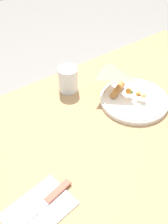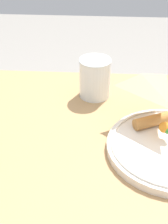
# 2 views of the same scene
# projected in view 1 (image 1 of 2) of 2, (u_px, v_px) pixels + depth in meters

# --- Properties ---
(ground_plane) EXTENTS (6.00, 6.00, 0.00)m
(ground_plane) POSITION_uv_depth(u_px,v_px,m) (118.00, 220.00, 1.45)
(ground_plane) COLOR gray
(dining_table) EXTENTS (1.15, 0.79, 0.73)m
(dining_table) POSITION_uv_depth(u_px,v_px,m) (132.00, 142.00, 1.02)
(dining_table) COLOR #A87F51
(dining_table) RESTS_ON ground_plane
(plate_pizza) EXTENTS (0.25, 0.25, 0.06)m
(plate_pizza) POSITION_uv_depth(u_px,v_px,m) (134.00, 99.00, 1.02)
(plate_pizza) COLOR silver
(plate_pizza) RESTS_ON dining_table
(milk_glass) EXTENTS (0.08, 0.08, 0.10)m
(milk_glass) POSITION_uv_depth(u_px,v_px,m) (68.00, 80.00, 1.05)
(milk_glass) COLOR white
(milk_glass) RESTS_ON dining_table
(napkin_folded) EXTENTS (0.19, 0.14, 0.00)m
(napkin_folded) POSITION_uv_depth(u_px,v_px,m) (39.00, 210.00, 0.72)
(napkin_folded) COLOR white
(napkin_folded) RESTS_ON dining_table
(butter_knife) EXTENTS (0.22, 0.06, 0.01)m
(butter_knife) POSITION_uv_depth(u_px,v_px,m) (42.00, 205.00, 0.72)
(butter_knife) COLOR #99422D
(butter_knife) RESTS_ON napkin_folded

